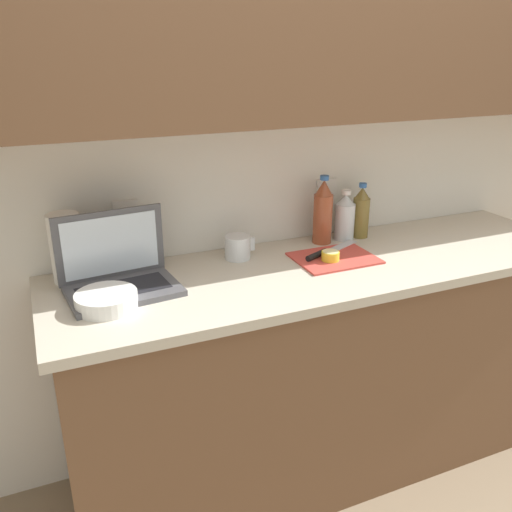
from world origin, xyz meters
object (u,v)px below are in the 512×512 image
Objects in this scene: knife at (323,253)px; bottle_green_soda at (361,213)px; bottle_water_clear at (323,212)px; lemon_half_cut at (329,256)px; cutting_board at (334,258)px; measuring_cup at (238,247)px; paper_towel_roll at (66,248)px; bottle_oil_tall at (345,217)px; laptop at (118,272)px; bowl_white at (106,300)px.

bottle_green_soda is (0.26, 0.14, 0.09)m from knife.
bottle_water_clear is (0.07, 0.14, 0.11)m from knife.
cutting_board is at bearing 29.53° from lemon_half_cut.
knife is 0.33m from measuring_cup.
paper_towel_roll is at bearing 167.07° from lemon_half_cut.
paper_towel_roll is (-1.09, 0.01, 0.02)m from bottle_oil_tall.
laptop is at bearing 176.20° from cutting_board.
bottle_oil_tall is 0.49m from measuring_cup.
bottle_water_clear reaches higher than bottle_green_soda.
bowl_white is at bearing -72.55° from paper_towel_roll.
bowl_white is (-0.52, -0.23, -0.02)m from measuring_cup.
cutting_board is at bearing -129.95° from bottle_oil_tall.
laptop is 5.66× the size of lemon_half_cut.
lemon_half_cut is 0.29× the size of bottle_green_soda.
lemon_half_cut is 0.24m from bottle_water_clear.
lemon_half_cut is at bearing -112.25° from bottle_water_clear.
paper_towel_roll is at bearing 130.96° from laptop.
bottle_water_clear reaches higher than bowl_white.
laptop is 0.21m from paper_towel_roll.
lemon_half_cut is (-0.03, -0.02, 0.02)m from cutting_board.
bottle_water_clear is at bearing -0.31° from paper_towel_roll.
laptop reaches higher than bowl_white.
paper_towel_roll is (-0.99, 0.01, -0.01)m from bottle_water_clear.
paper_towel_roll is (-0.92, 0.15, 0.10)m from knife.
paper_towel_roll reaches higher than bottle_green_soda.
cutting_board is 1.44× the size of bottle_oil_tall.
bottle_water_clear is at bearing 75.28° from cutting_board.
measuring_cup is (-0.56, -0.03, -0.06)m from bottle_green_soda.
measuring_cup is at bearing 149.98° from lemon_half_cut.
bottle_oil_tall is 0.88× the size of paper_towel_roll.
bottle_green_soda is at bearing 38.34° from cutting_board.
laptop is at bearing -172.79° from bottle_green_soda.
laptop reaches higher than measuring_cup.
laptop is 1.04m from bottle_green_soda.
paper_towel_roll reaches higher than lemon_half_cut.
lemon_half_cut is 0.28× the size of paper_towel_roll.
bottle_green_soda is at bearing 13.31° from bowl_white.
bottle_oil_tall is (-0.08, 0.00, -0.01)m from bottle_green_soda.
bottle_water_clear reaches higher than lemon_half_cut.
knife is 1.38× the size of bottle_oil_tall.
laptop is 1.60× the size of paper_towel_roll.
bottle_water_clear is 2.38× the size of measuring_cup.
paper_towel_roll reaches higher than measuring_cup.
bowl_white is at bearing -165.70° from bottle_oil_tall.
bottle_green_soda is at bearing -0.26° from paper_towel_roll.
paper_towel_roll is at bearing 179.69° from bottle_water_clear.
knife is 0.06m from lemon_half_cut.
knife is (-0.03, 0.04, 0.01)m from cutting_board.
bottle_green_soda is 0.08m from bottle_oil_tall.
laptop reaches higher than bottle_oil_tall.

